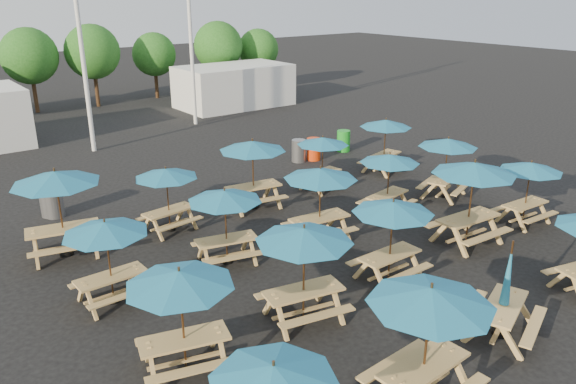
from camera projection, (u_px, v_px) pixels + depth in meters
ground at (318, 239)px, 17.23m from camera, size 120.00×120.00×0.00m
picnic_unit_0 at (274, 380)px, 8.26m from camera, size 2.05×2.05×2.11m
picnic_unit_1 at (180, 284)px, 10.67m from camera, size 2.64×2.64×2.27m
picnic_unit_2 at (106, 232)px, 13.17m from camera, size 2.09×2.09×2.14m
picnic_unit_3 at (56, 182)px, 15.46m from camera, size 2.89×2.89×2.56m
picnic_unit_4 at (430, 302)px, 9.80m from camera, size 2.38×2.38×2.41m
picnic_unit_5 at (304, 240)px, 12.37m from camera, size 2.62×2.62×2.34m
picnic_unit_6 at (225, 200)px, 15.14m from camera, size 2.47×2.47×2.16m
picnic_unit_7 at (166, 176)px, 17.23m from camera, size 2.18×2.18×2.07m
picnic_unit_8 at (505, 297)px, 12.17m from camera, size 2.22×2.08×2.30m
picnic_unit_9 at (393, 212)px, 14.21m from camera, size 2.10×2.10×2.22m
picnic_unit_10 at (320, 178)px, 16.46m from camera, size 2.43×2.43×2.32m
picnic_unit_11 at (253, 149)px, 19.00m from camera, size 2.61×2.61×2.42m
picnic_unit_13 at (474, 173)px, 16.21m from camera, size 2.58×2.58×2.57m
picnic_unit_14 at (390, 162)px, 18.60m from camera, size 2.29×2.29×2.10m
picnic_unit_15 at (323, 144)px, 20.89m from camera, size 2.20×2.20×2.05m
picnic_unit_17 at (531, 170)px, 17.80m from camera, size 2.10×2.10×2.09m
picnic_unit_18 at (448, 146)px, 20.07m from camera, size 2.67×2.67×2.22m
picnic_unit_19 at (386, 126)px, 22.89m from camera, size 2.54×2.54×2.23m
waste_bin_0 at (50, 202)px, 18.83m from camera, size 0.61×0.61×0.98m
waste_bin_1 at (54, 203)px, 18.75m from camera, size 0.61×0.61×0.98m
waste_bin_2 at (299, 151)px, 24.73m from camera, size 0.61×0.61×0.98m
waste_bin_3 at (314, 149)px, 24.98m from camera, size 0.61×0.61×0.98m
waste_bin_4 at (343, 141)px, 26.32m from camera, size 0.61×0.61×0.98m
mast_0 at (78, 18)px, 24.48m from camera, size 0.20×0.20×12.00m
mast_1 at (189, 13)px, 29.68m from camera, size 0.20×0.20×12.00m
event_tent_1 at (234, 86)px, 36.10m from camera, size 7.00×4.00×2.60m
tree_3 at (29, 56)px, 33.51m from camera, size 3.36×3.36×5.09m
tree_4 at (92, 52)px, 35.23m from camera, size 3.41×3.41×5.17m
tree_5 at (154, 54)px, 38.18m from camera, size 2.94×2.94×4.45m
tree_6 at (218, 46)px, 38.98m from camera, size 3.38×3.38×5.13m
tree_7 at (258, 49)px, 41.08m from camera, size 2.95×2.95×4.48m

